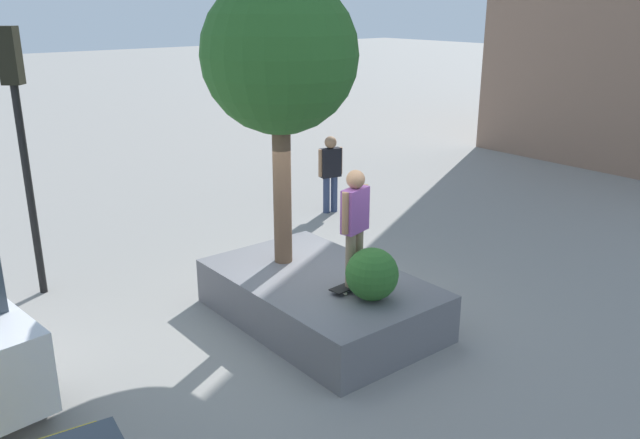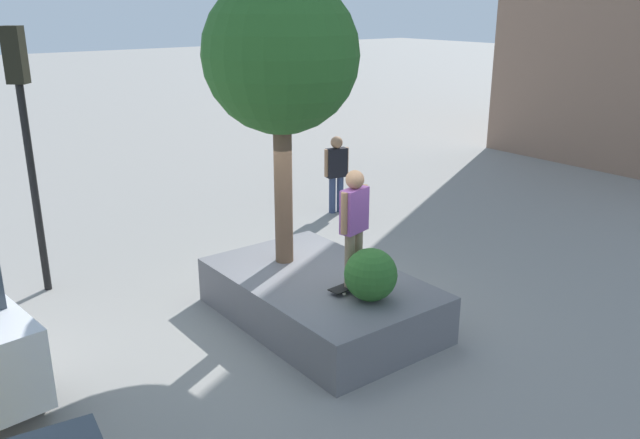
{
  "view_description": "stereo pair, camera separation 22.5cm",
  "coord_description": "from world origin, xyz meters",
  "px_view_note": "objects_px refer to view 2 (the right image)",
  "views": [
    {
      "loc": [
        -7.17,
        5.8,
        4.59
      ],
      "look_at": [
        -0.2,
        0.18,
        1.61
      ],
      "focal_mm": 36.68,
      "sensor_mm": 36.0,
      "label": 1
    },
    {
      "loc": [
        -7.31,
        5.62,
        4.59
      ],
      "look_at": [
        -0.2,
        0.18,
        1.61
      ],
      "focal_mm": 36.68,
      "sensor_mm": 36.0,
      "label": 2
    }
  ],
  "objects_px": {
    "planter_ledge": "(320,299)",
    "skateboarder": "(354,220)",
    "bystander_watching": "(336,169)",
    "traffic_light_corner": "(24,116)",
    "plaza_tree": "(281,57)",
    "skateboard": "(353,285)"
  },
  "relations": [
    {
      "from": "planter_ledge",
      "to": "skateboarder",
      "type": "xyz_separation_m",
      "value": [
        -0.62,
        -0.12,
        1.39
      ]
    },
    {
      "from": "planter_ledge",
      "to": "bystander_watching",
      "type": "distance_m",
      "value": 5.46
    },
    {
      "from": "traffic_light_corner",
      "to": "planter_ledge",
      "type": "bearing_deg",
      "value": -141.52
    },
    {
      "from": "planter_ledge",
      "to": "plaza_tree",
      "type": "xyz_separation_m",
      "value": [
        0.86,
        0.05,
        3.5
      ]
    },
    {
      "from": "skateboard",
      "to": "planter_ledge",
      "type": "bearing_deg",
      "value": 11.1
    },
    {
      "from": "planter_ledge",
      "to": "traffic_light_corner",
      "type": "height_order",
      "value": "traffic_light_corner"
    },
    {
      "from": "planter_ledge",
      "to": "skateboarder",
      "type": "height_order",
      "value": "skateboarder"
    },
    {
      "from": "plaza_tree",
      "to": "skateboard",
      "type": "bearing_deg",
      "value": -173.36
    },
    {
      "from": "plaza_tree",
      "to": "bystander_watching",
      "type": "height_order",
      "value": "plaza_tree"
    },
    {
      "from": "planter_ledge",
      "to": "skateboarder",
      "type": "bearing_deg",
      "value": -168.9
    },
    {
      "from": "plaza_tree",
      "to": "traffic_light_corner",
      "type": "bearing_deg",
      "value": 45.47
    },
    {
      "from": "planter_ledge",
      "to": "skateboard",
      "type": "bearing_deg",
      "value": -168.9
    },
    {
      "from": "skateboard",
      "to": "skateboarder",
      "type": "bearing_deg",
      "value": 0.0
    },
    {
      "from": "planter_ledge",
      "to": "plaza_tree",
      "type": "relative_size",
      "value": 0.82
    },
    {
      "from": "bystander_watching",
      "to": "planter_ledge",
      "type": "bearing_deg",
      "value": 138.6
    },
    {
      "from": "planter_ledge",
      "to": "traffic_light_corner",
      "type": "xyz_separation_m",
      "value": [
        3.7,
        2.94,
        2.57
      ]
    },
    {
      "from": "plaza_tree",
      "to": "skateboarder",
      "type": "distance_m",
      "value": 2.57
    },
    {
      "from": "planter_ledge",
      "to": "plaza_tree",
      "type": "distance_m",
      "value": 3.6
    },
    {
      "from": "plaza_tree",
      "to": "skateboarder",
      "type": "bearing_deg",
      "value": -173.36
    },
    {
      "from": "traffic_light_corner",
      "to": "bystander_watching",
      "type": "xyz_separation_m",
      "value": [
        0.37,
        -6.53,
        -1.9
      ]
    },
    {
      "from": "plaza_tree",
      "to": "bystander_watching",
      "type": "bearing_deg",
      "value": -48.55
    },
    {
      "from": "planter_ledge",
      "to": "traffic_light_corner",
      "type": "bearing_deg",
      "value": 38.48
    }
  ]
}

